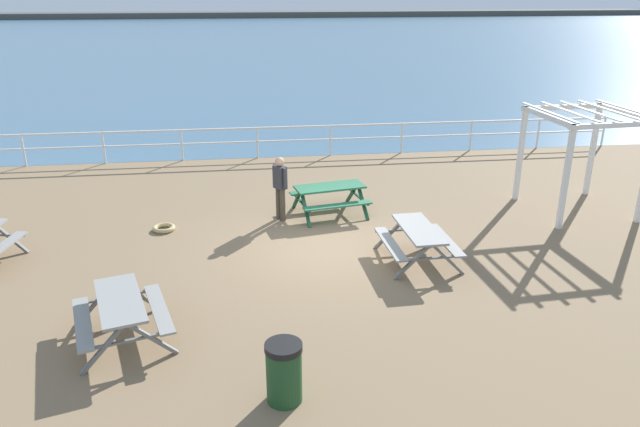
{
  "coord_description": "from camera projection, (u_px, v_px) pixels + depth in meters",
  "views": [
    {
      "loc": [
        -1.76,
        -12.6,
        5.74
      ],
      "look_at": [
        -0.1,
        0.08,
        0.8
      ],
      "focal_mm": 33.86,
      "sensor_mm": 36.0,
      "label": 1
    }
  ],
  "objects": [
    {
      "name": "ground_plane",
      "position": [
        325.0,
        251.0,
        13.97
      ],
      "size": [
        30.0,
        24.0,
        0.2
      ],
      "primitive_type": "cube",
      "color": "#846B4C"
    },
    {
      "name": "sea_band",
      "position": [
        255.0,
        40.0,
        62.73
      ],
      "size": [
        142.0,
        90.0,
        0.01
      ],
      "primitive_type": "cube",
      "color": "#476B84",
      "rests_on": "ground"
    },
    {
      "name": "distant_shoreline",
      "position": [
        247.0,
        17.0,
        102.5
      ],
      "size": [
        142.0,
        6.0,
        1.8
      ],
      "primitive_type": "cube",
      "color": "#4C4C47",
      "rests_on": "ground"
    },
    {
      "name": "seaward_railing",
      "position": [
        294.0,
        135.0,
        20.83
      ],
      "size": [
        23.07,
        0.07,
        1.08
      ],
      "color": "white",
      "rests_on": "ground"
    },
    {
      "name": "picnic_table_near_left",
      "position": [
        121.0,
        309.0,
        10.15
      ],
      "size": [
        1.93,
        2.14,
        0.8
      ],
      "rotation": [
        0.0,
        0.0,
        1.85
      ],
      "color": "gray",
      "rests_on": "ground"
    },
    {
      "name": "picnic_table_far_left",
      "position": [
        330.0,
        193.0,
        15.7
      ],
      "size": [
        2.05,
        1.82,
        0.8
      ],
      "rotation": [
        0.0,
        0.0,
        0.19
      ],
      "color": "#286B47",
      "rests_on": "ground"
    },
    {
      "name": "picnic_table_far_right",
      "position": [
        418.0,
        236.0,
        13.04
      ],
      "size": [
        1.61,
        1.86,
        0.8
      ],
      "rotation": [
        0.0,
        0.0,
        1.61
      ],
      "color": "gray",
      "rests_on": "ground"
    },
    {
      "name": "visitor",
      "position": [
        280.0,
        184.0,
        15.2
      ],
      "size": [
        0.36,
        0.47,
        1.66
      ],
      "rotation": [
        0.0,
        0.0,
        3.67
      ],
      "color": "#4C4233",
      "rests_on": "ground"
    },
    {
      "name": "lattice_pergola",
      "position": [
        584.0,
        137.0,
        15.47
      ],
      "size": [
        2.58,
        2.7,
        2.7
      ],
      "rotation": [
        0.0,
        0.0,
        0.06
      ],
      "color": "white",
      "rests_on": "ground"
    },
    {
      "name": "litter_bin",
      "position": [
        284.0,
        372.0,
        8.68
      ],
      "size": [
        0.55,
        0.55,
        0.95
      ],
      "color": "#1E4723",
      "rests_on": "ground"
    },
    {
      "name": "rope_coil",
      "position": [
        164.0,
        228.0,
        14.85
      ],
      "size": [
        0.55,
        0.55,
        0.11
      ],
      "primitive_type": "torus",
      "color": "tan",
      "rests_on": "ground"
    }
  ]
}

